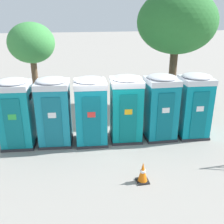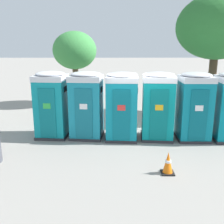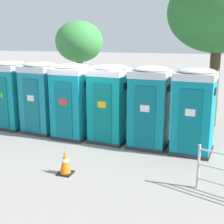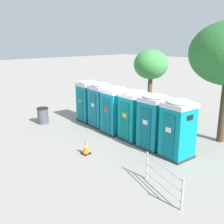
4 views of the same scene
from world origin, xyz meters
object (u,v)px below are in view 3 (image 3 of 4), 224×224
(traffic_cone, at_px, (65,162))
(portapotty_1, at_px, (41,97))
(portapotty_2, at_px, (72,101))
(portapotty_4, at_px, (150,107))
(portapotty_0, at_px, (12,94))
(street_tree_0, at_px, (219,13))
(street_tree_1, at_px, (79,42))
(portapotty_5, at_px, (194,111))
(portapotty_3, at_px, (110,103))

(traffic_cone, bearing_deg, portapotty_1, 129.51)
(portapotty_2, height_order, portapotty_4, same)
(portapotty_0, bearing_deg, portapotty_4, -3.89)
(portapotty_0, bearing_deg, street_tree_0, 20.93)
(portapotty_2, distance_m, traffic_cone, 3.23)
(portapotty_0, bearing_deg, street_tree_1, 87.82)
(portapotty_5, xyz_separation_m, street_tree_1, (-6.50, 6.05, 1.84))
(portapotty_0, height_order, portapotty_2, same)
(traffic_cone, bearing_deg, portapotty_5, 43.13)
(portapotty_2, xyz_separation_m, portapotty_5, (4.04, -0.17, 0.00))
(portapotty_3, distance_m, traffic_cone, 3.03)
(portapotty_5, distance_m, traffic_cone, 4.04)
(portapotty_5, height_order, traffic_cone, portapotty_5)
(portapotty_3, height_order, street_tree_0, street_tree_0)
(portapotty_3, relative_size, portapotty_5, 1.00)
(portapotty_0, xyz_separation_m, street_tree_0, (7.14, 2.73, 2.97))
(street_tree_0, relative_size, street_tree_1, 1.36)
(portapotty_5, bearing_deg, street_tree_1, 137.07)
(portapotty_3, bearing_deg, portapotty_1, 176.23)
(portapotty_1, xyz_separation_m, street_tree_1, (-1.13, 5.69, 1.84))
(portapotty_0, distance_m, traffic_cone, 5.06)
(portapotty_4, bearing_deg, traffic_cone, -118.75)
(portapotty_5, distance_m, street_tree_1, 9.07)
(portapotty_3, xyz_separation_m, portapotty_5, (2.69, -0.18, 0.00))
(portapotty_1, height_order, portapotty_5, same)
(portapotty_1, distance_m, portapotty_5, 5.39)
(portapotty_4, bearing_deg, street_tree_0, 60.24)
(street_tree_0, bearing_deg, portapotty_4, -119.76)
(portapotty_4, xyz_separation_m, portapotty_5, (1.34, -0.09, 0.00))
(portapotty_2, relative_size, portapotty_4, 1.00)
(portapotty_1, xyz_separation_m, traffic_cone, (2.51, -3.04, -0.97))
(portapotty_2, relative_size, portapotty_3, 1.00)
(portapotty_2, bearing_deg, portapotty_1, 171.68)
(portapotty_5, xyz_separation_m, traffic_cone, (-2.86, -2.68, -0.97))
(portapotty_1, xyz_separation_m, street_tree_0, (5.80, 2.83, 2.97))
(portapotty_1, relative_size, traffic_cone, 3.97)
(portapotty_1, xyz_separation_m, portapotty_5, (5.37, -0.36, 0.00))
(portapotty_0, relative_size, portapotty_4, 1.00)
(portapotty_0, height_order, portapotty_3, same)
(portapotty_2, height_order, street_tree_1, street_tree_1)
(portapotty_0, xyz_separation_m, portapotty_5, (6.72, -0.45, 0.00))
(portapotty_2, height_order, traffic_cone, portapotty_2)
(portapotty_3, bearing_deg, portapotty_2, -179.22)
(portapotty_1, bearing_deg, portapotty_5, -3.84)
(portapotty_3, xyz_separation_m, portapotty_4, (1.34, -0.09, 0.00))
(portapotty_3, bearing_deg, portapotty_5, -3.92)
(portapotty_2, height_order, portapotty_3, same)
(street_tree_0, bearing_deg, portapotty_3, -136.05)
(street_tree_0, height_order, traffic_cone, street_tree_0)
(portapotty_0, relative_size, portapotty_3, 1.00)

